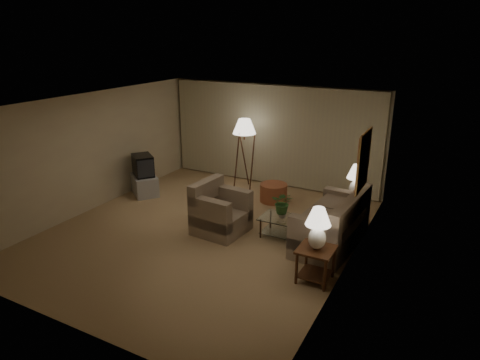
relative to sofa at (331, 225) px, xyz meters
The scene contains 16 objects.
ground 2.61m from the sofa, 165.81° to the right, with size 7.00×7.00×0.00m, color tan.
room_shell 2.94m from the sofa, 160.51° to the left, with size 6.04×7.02×2.72m.
sofa is the anchor object (origin of this frame).
armchair 2.23m from the sofa, 167.57° to the right, with size 1.16×1.11×0.85m.
side_table_near 1.36m from the sofa, 83.66° to the right, with size 0.58×0.58×0.60m.
side_table_far 1.26m from the sofa, 83.16° to the left, with size 0.49×0.42×0.60m.
table_lamp_near 1.49m from the sofa, 83.66° to the right, with size 0.42×0.42×0.73m.
table_lamp_far 1.40m from the sofa, 83.16° to the left, with size 0.42×0.42×0.73m.
coffee_table 0.84m from the sofa, behind, with size 1.17×0.64×0.41m.
tv_cabinet 5.08m from the sofa, behind, with size 1.04×0.98×0.50m, color #AAAAAC.
crt_tv 5.09m from the sofa, behind, with size 0.76×0.73×0.53m, color black.
floor_lamp 3.71m from the sofa, 144.62° to the left, with size 0.61×0.61×1.86m.
ottoman 2.49m from the sofa, 139.99° to the left, with size 0.66×0.66×0.44m, color #9E4935.
vase 0.98m from the sofa, behind, with size 0.15×0.15×0.16m, color white.
flowers 1.05m from the sofa, behind, with size 0.42×0.37×0.47m, color #3B7333.
book 0.60m from the sofa, 160.61° to the right, with size 0.16×0.21×0.02m, color olive.
Camera 1 is at (4.47, -6.85, 3.98)m, focal length 32.00 mm.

